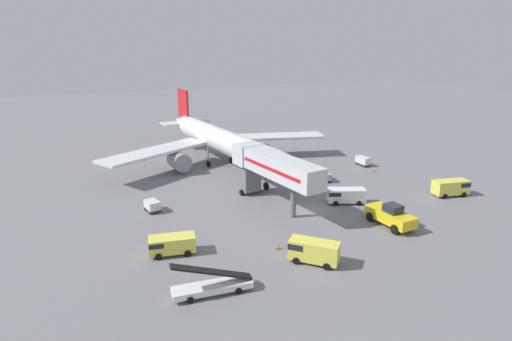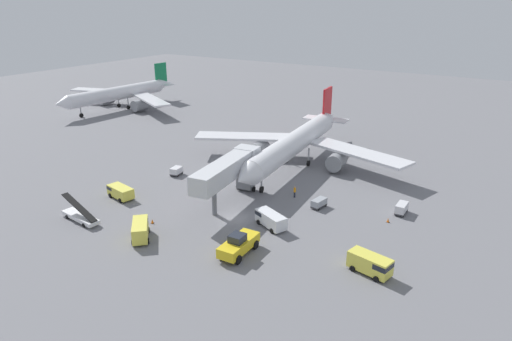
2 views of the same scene
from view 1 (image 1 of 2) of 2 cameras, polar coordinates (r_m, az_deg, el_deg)
ground_plane at (r=54.49m, az=7.36°, el=-5.38°), size 300.00×300.00×0.00m
airplane_at_gate at (r=72.65m, az=-4.77°, el=3.96°), size 41.75×43.87×11.56m
jet_bridge at (r=54.43m, az=1.98°, el=0.55°), size 5.20×16.54×7.05m
pushback_tug at (r=51.76m, az=17.65°, el=-5.81°), size 2.85×6.23×2.70m
belt_loader_truck at (r=37.36m, az=-5.89°, el=-15.11°), size 7.01×2.46×3.25m
service_van_mid_center at (r=41.93m, az=7.63°, el=-10.59°), size 4.65×4.80×2.24m
service_van_near_left at (r=57.30m, az=11.90°, el=-3.25°), size 5.28×3.74×2.01m
service_van_outer_left at (r=64.88m, az=24.82°, el=-2.01°), size 5.15×3.00×2.20m
service_van_rear_left at (r=44.04m, az=-11.40°, el=-9.66°), size 4.90×2.96×1.86m
baggage_cart_near_center at (r=75.68m, az=14.21°, el=1.28°), size 1.33×2.72×1.53m
baggage_cart_near_right at (r=55.16m, az=-13.78°, el=-4.59°), size 1.82×2.40×1.40m
baggage_cart_far_left at (r=66.04m, az=9.26°, el=-0.78°), size 1.67×2.74×1.31m
ground_crew_worker_foreground at (r=64.60m, az=5.11°, el=-0.79°), size 0.42×0.42×1.85m
safety_cone_alpha at (r=72.65m, az=15.56°, el=0.08°), size 0.39×0.39×0.59m
safety_cone_bravo at (r=44.50m, az=3.01°, el=-10.14°), size 0.41×0.41×0.63m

